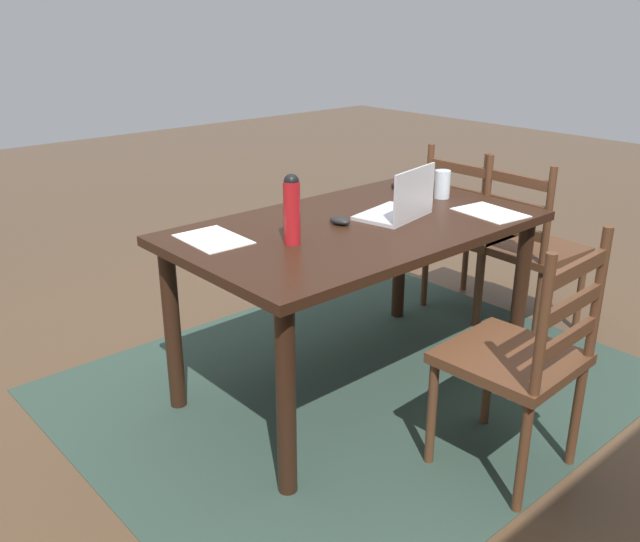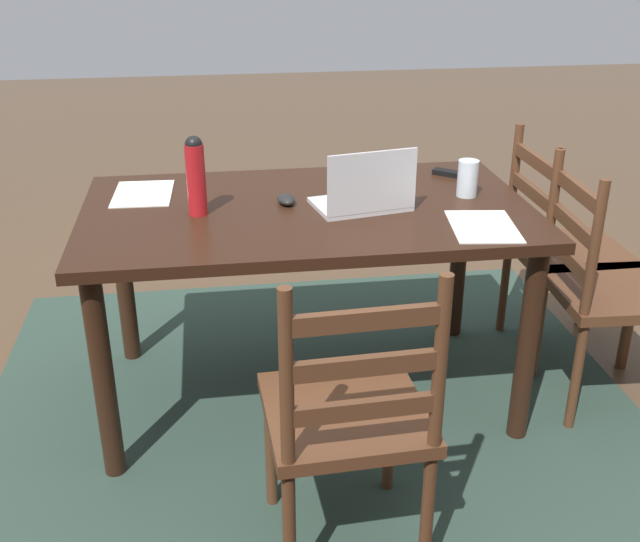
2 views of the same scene
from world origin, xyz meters
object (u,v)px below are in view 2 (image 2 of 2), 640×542
(chair_left_near, at_px, (562,251))
(tv_remote, at_px, (454,174))
(chair_left_far, at_px, (604,289))
(laptop, at_px, (365,195))
(chair_far_head, at_px, (348,418))
(dining_table, at_px, (307,232))
(drinking_glass, at_px, (468,178))
(computer_mouse, at_px, (286,199))
(water_bottle, at_px, (196,174))

(chair_left_near, xyz_separation_m, tv_remote, (0.46, -0.08, 0.33))
(chair_left_far, height_order, laptop, laptop)
(chair_far_head, bearing_deg, dining_table, -89.88)
(chair_left_far, relative_size, drinking_glass, 7.13)
(chair_left_near, relative_size, computer_mouse, 9.50)
(chair_left_near, bearing_deg, drinking_glass, 17.69)
(chair_left_far, distance_m, laptop, 0.97)
(laptop, distance_m, computer_mouse, 0.29)
(dining_table, relative_size, drinking_glass, 11.84)
(water_bottle, relative_size, drinking_glass, 2.06)
(dining_table, bearing_deg, computer_mouse, -27.04)
(tv_remote, bearing_deg, drinking_glass, 33.09)
(drinking_glass, bearing_deg, chair_left_far, 156.45)
(dining_table, relative_size, water_bottle, 5.75)
(computer_mouse, relative_size, tv_remote, 0.59)
(water_bottle, height_order, drinking_glass, water_bottle)
(chair_left_far, bearing_deg, dining_table, -9.58)
(chair_left_far, bearing_deg, computer_mouse, -10.76)
(chair_left_far, distance_m, water_bottle, 1.54)
(tv_remote, bearing_deg, chair_far_head, 9.96)
(chair_left_far, xyz_separation_m, drinking_glass, (0.49, -0.21, 0.38))
(chair_left_far, xyz_separation_m, chair_far_head, (1.08, 0.65, 0.00))
(chair_far_head, relative_size, tv_remote, 5.59)
(laptop, bearing_deg, chair_left_far, 172.85)
(chair_left_near, xyz_separation_m, laptop, (0.89, 0.26, 0.37))
(water_bottle, bearing_deg, drinking_glass, -176.84)
(chair_left_far, bearing_deg, water_bottle, -6.17)
(tv_remote, bearing_deg, computer_mouse, -32.54)
(chair_left_near, bearing_deg, laptop, 16.07)
(chair_far_head, distance_m, computer_mouse, 0.93)
(laptop, relative_size, tv_remote, 2.10)
(chair_far_head, distance_m, laptop, 0.87)
(laptop, relative_size, water_bottle, 1.30)
(chair_far_head, height_order, water_bottle, water_bottle)
(laptop, xyz_separation_m, tv_remote, (-0.43, -0.33, -0.05))
(drinking_glass, relative_size, tv_remote, 0.78)
(chair_left_near, distance_m, computer_mouse, 1.21)
(chair_far_head, xyz_separation_m, water_bottle, (0.38, -0.81, 0.46))
(chair_left_far, xyz_separation_m, computer_mouse, (1.15, -0.22, 0.33))
(laptop, bearing_deg, drinking_glass, -165.93)
(water_bottle, bearing_deg, chair_left_far, 173.83)
(chair_left_far, xyz_separation_m, tv_remote, (0.46, -0.44, 0.33))
(chair_left_near, bearing_deg, chair_far_head, 43.36)
(chair_left_near, xyz_separation_m, chair_left_far, (-0.00, 0.37, 0.00))
(dining_table, xyz_separation_m, tv_remote, (-0.62, -0.26, 0.11))
(chair_far_head, bearing_deg, laptop, -104.06)
(chair_far_head, distance_m, tv_remote, 1.30)
(computer_mouse, bearing_deg, drinking_glass, 170.84)
(drinking_glass, bearing_deg, chair_far_head, 55.55)
(dining_table, height_order, chair_far_head, chair_far_head)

